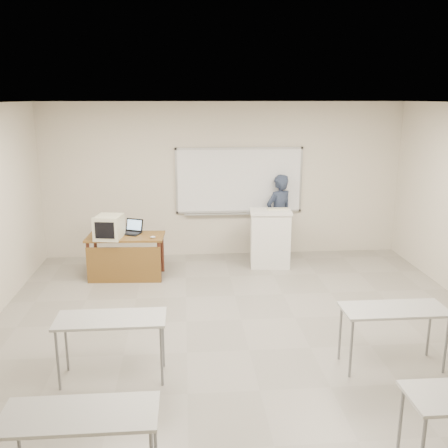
{
  "coord_description": "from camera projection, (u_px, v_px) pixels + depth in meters",
  "views": [
    {
      "loc": [
        -0.77,
        -5.61,
        3.06
      ],
      "look_at": [
        -0.14,
        2.2,
        1.08
      ],
      "focal_mm": 40.0,
      "sensor_mm": 36.0,
      "label": 1
    }
  ],
  "objects": [
    {
      "name": "floor",
      "position": [
        249.0,
        351.0,
        6.23
      ],
      "size": [
        7.0,
        8.0,
        0.01
      ],
      "primitive_type": "cube",
      "color": "gray",
      "rests_on": "ground"
    },
    {
      "name": "mouse",
      "position": [
        153.0,
        237.0,
        8.45
      ],
      "size": [
        0.1,
        0.07,
        0.04
      ],
      "primitive_type": "ellipsoid",
      "rotation": [
        0.0,
        0.0,
        0.08
      ],
      "color": "#B9BBC3",
      "rests_on": "instructor_desk"
    },
    {
      "name": "whiteboard",
      "position": [
        239.0,
        181.0,
        9.73
      ],
      "size": [
        2.48,
        0.1,
        1.31
      ],
      "color": "white",
      "rests_on": "floor"
    },
    {
      "name": "instructor_desk",
      "position": [
        126.0,
        250.0,
        8.56
      ],
      "size": [
        1.31,
        0.66,
        0.75
      ],
      "rotation": [
        0.0,
        0.0,
        -0.06
      ],
      "color": "brown",
      "rests_on": "floor"
    },
    {
      "name": "student_desks",
      "position": [
        268.0,
        356.0,
        4.76
      ],
      "size": [
        4.4,
        2.2,
        0.73
      ],
      "color": "#A7A6A1",
      "rests_on": "floor"
    },
    {
      "name": "presenter",
      "position": [
        279.0,
        215.0,
        9.82
      ],
      "size": [
        0.71,
        0.63,
        1.63
      ],
      "primitive_type": "imported",
      "rotation": [
        0.0,
        0.0,
        3.65
      ],
      "color": "black",
      "rests_on": "floor"
    },
    {
      "name": "laptop",
      "position": [
        131.0,
        230.0,
        8.76
      ],
      "size": [
        0.32,
        0.3,
        0.24
      ],
      "rotation": [
        0.0,
        0.0,
        -0.42
      ],
      "color": "black",
      "rests_on": "instructor_desk"
    },
    {
      "name": "crt_monitor",
      "position": [
        109.0,
        227.0,
        8.43
      ],
      "size": [
        0.43,
        0.48,
        0.41
      ],
      "rotation": [
        0.0,
        0.0,
        -0.17
      ],
      "color": "beige",
      "rests_on": "instructor_desk"
    },
    {
      "name": "keyboard",
      "position": [
        278.0,
        209.0,
        9.21
      ],
      "size": [
        0.4,
        0.14,
        0.02
      ],
      "primitive_type": "cube",
      "rotation": [
        0.0,
        0.0,
        -0.01
      ],
      "color": "beige",
      "rests_on": "podium"
    },
    {
      "name": "podium",
      "position": [
        270.0,
        238.0,
        9.26
      ],
      "size": [
        0.75,
        0.55,
        1.06
      ],
      "rotation": [
        0.0,
        0.0,
        -0.09
      ],
      "color": "white",
      "rests_on": "floor"
    }
  ]
}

